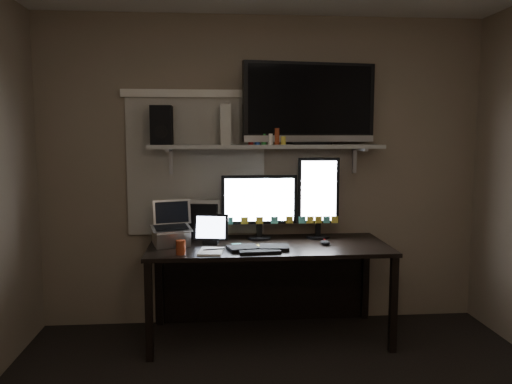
{
  "coord_description": "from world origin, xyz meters",
  "views": [
    {
      "loc": [
        -0.4,
        -2.26,
        1.56
      ],
      "look_at": [
        -0.11,
        1.25,
        1.15
      ],
      "focal_mm": 35.0,
      "sensor_mm": 36.0,
      "label": 1
    }
  ],
  "objects": [
    {
      "name": "back_wall",
      "position": [
        0.0,
        1.8,
        1.25
      ],
      "size": [
        3.6,
        0.0,
        3.6
      ],
      "primitive_type": "plane",
      "rotation": [
        1.57,
        0.0,
        0.0
      ],
      "color": "#706350",
      "rests_on": "floor"
    },
    {
      "name": "window_blinds",
      "position": [
        -0.55,
        1.79,
        1.3
      ],
      "size": [
        1.1,
        0.02,
        1.1
      ],
      "primitive_type": "cube",
      "color": "#B9B4A6",
      "rests_on": "back_wall"
    },
    {
      "name": "desk",
      "position": [
        0.0,
        1.55,
        0.55
      ],
      "size": [
        1.8,
        0.75,
        0.73
      ],
      "color": "black",
      "rests_on": "floor"
    },
    {
      "name": "wall_shelf",
      "position": [
        0.0,
        1.62,
        1.46
      ],
      "size": [
        1.8,
        0.35,
        0.03
      ],
      "primitive_type": "cube",
      "color": "#9E9D99",
      "rests_on": "back_wall"
    },
    {
      "name": "monitor_landscape",
      "position": [
        -0.05,
        1.63,
        0.99
      ],
      "size": [
        0.6,
        0.07,
        0.52
      ],
      "primitive_type": "cube",
      "rotation": [
        0.0,
        0.0,
        0.01
      ],
      "color": "black",
      "rests_on": "desk"
    },
    {
      "name": "monitor_portrait",
      "position": [
        0.42,
        1.63,
        1.06
      ],
      "size": [
        0.33,
        0.07,
        0.66
      ],
      "primitive_type": "cube",
      "rotation": [
        0.0,
        0.0,
        -0.02
      ],
      "color": "black",
      "rests_on": "desk"
    },
    {
      "name": "keyboard",
      "position": [
        -0.09,
        1.26,
        0.74
      ],
      "size": [
        0.46,
        0.21,
        0.03
      ],
      "primitive_type": "cube",
      "rotation": [
        0.0,
        0.0,
        0.09
      ],
      "color": "black",
      "rests_on": "desk"
    },
    {
      "name": "mouse",
      "position": [
        0.42,
        1.37,
        0.75
      ],
      "size": [
        0.09,
        0.11,
        0.04
      ],
      "primitive_type": "ellipsoid",
      "rotation": [
        0.0,
        0.0,
        0.29
      ],
      "color": "black",
      "rests_on": "desk"
    },
    {
      "name": "notepad",
      "position": [
        -0.43,
        1.21,
        0.74
      ],
      "size": [
        0.19,
        0.25,
        0.01
      ],
      "primitive_type": "cube",
      "rotation": [
        0.0,
        0.0,
        -0.13
      ],
      "color": "silver",
      "rests_on": "desk"
    },
    {
      "name": "tablet",
      "position": [
        -0.44,
        1.48,
        0.85
      ],
      "size": [
        0.28,
        0.15,
        0.23
      ],
      "primitive_type": "cube",
      "rotation": [
        0.0,
        0.0,
        -0.17
      ],
      "color": "black",
      "rests_on": "desk"
    },
    {
      "name": "file_sorter",
      "position": [
        -0.5,
        1.69,
        0.88
      ],
      "size": [
        0.25,
        0.15,
        0.3
      ],
      "primitive_type": "cube",
      "rotation": [
        0.0,
        0.0,
        -0.19
      ],
      "color": "black",
      "rests_on": "desk"
    },
    {
      "name": "laptop",
      "position": [
        -0.73,
        1.45,
        0.89
      ],
      "size": [
        0.34,
        0.3,
        0.32
      ],
      "primitive_type": "cube",
      "rotation": [
        0.0,
        0.0,
        0.27
      ],
      "color": "#A1A2A6",
      "rests_on": "desk"
    },
    {
      "name": "cup",
      "position": [
        -0.64,
        1.17,
        0.78
      ],
      "size": [
        0.08,
        0.08,
        0.1
      ],
      "primitive_type": "cylinder",
      "rotation": [
        0.0,
        0.0,
        -0.13
      ],
      "color": "maroon",
      "rests_on": "desk"
    },
    {
      "name": "sticky_notes",
      "position": [
        -0.24,
        1.34,
        0.73
      ],
      "size": [
        0.35,
        0.3,
        0.0
      ],
      "primitive_type": null,
      "rotation": [
        0.0,
        0.0,
        -0.26
      ],
      "color": "gold",
      "rests_on": "desk"
    },
    {
      "name": "tv",
      "position": [
        0.34,
        1.62,
        1.8
      ],
      "size": [
        1.07,
        0.32,
        0.63
      ],
      "primitive_type": "cube",
      "rotation": [
        0.0,
        0.0,
        0.13
      ],
      "color": "black",
      "rests_on": "wall_shelf"
    },
    {
      "name": "game_console",
      "position": [
        -0.32,
        1.63,
        1.63
      ],
      "size": [
        0.08,
        0.25,
        0.3
      ],
      "primitive_type": "cube",
      "rotation": [
        0.0,
        0.0,
        -0.01
      ],
      "color": "silver",
      "rests_on": "wall_shelf"
    },
    {
      "name": "speaker",
      "position": [
        -0.8,
        1.62,
        1.63
      ],
      "size": [
        0.16,
        0.2,
        0.29
      ],
      "primitive_type": "cube",
      "rotation": [
        0.0,
        0.0,
        0.01
      ],
      "color": "black",
      "rests_on": "wall_shelf"
    },
    {
      "name": "bottles",
      "position": [
        0.0,
        1.56,
        1.56
      ],
      "size": [
        0.24,
        0.06,
        0.15
      ],
      "primitive_type": null,
      "rotation": [
        0.0,
        0.0,
        0.04
      ],
      "color": "#A50F0C",
      "rests_on": "wall_shelf"
    }
  ]
}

